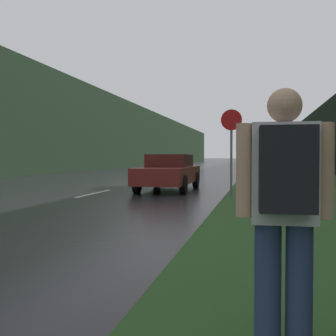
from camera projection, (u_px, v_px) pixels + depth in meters
grass_verge at (279, 170)px, 38.76m from camera, size 6.00×240.00×0.02m
lane_stripe_c at (94, 193)px, 14.43m from camera, size 0.12×3.00×0.01m
lane_stripe_d at (147, 181)px, 21.28m from camera, size 0.12×3.00×0.01m
treeline_far_side at (126, 135)px, 52.16m from camera, size 2.00×140.00×7.87m
treeline_near_side at (330, 136)px, 47.19m from camera, size 2.00×140.00×7.05m
stop_sign at (231, 145)px, 12.53m from camera, size 0.62×0.07×2.67m
hitchhiker_with_backpack at (284, 206)px, 2.55m from camera, size 0.59×0.41×1.69m
car_passing_near at (169, 172)px, 15.77m from camera, size 1.82×4.72×1.35m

